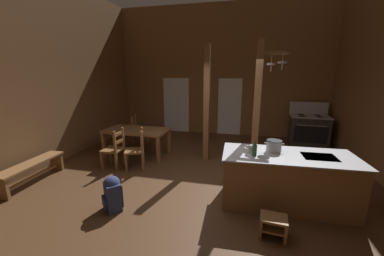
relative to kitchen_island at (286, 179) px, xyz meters
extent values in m
cube|color=#4C301C|center=(-1.65, 0.23, -0.50)|extent=(8.21, 9.29, 0.10)
cube|color=brown|center=(-1.65, 4.54, 1.83)|extent=(8.21, 0.14, 4.56)
cube|color=brown|center=(-5.42, 0.23, 1.83)|extent=(0.14, 9.29, 4.56)
cube|color=white|center=(-3.31, 4.47, 0.57)|extent=(1.00, 0.01, 2.05)
cube|color=white|center=(-1.28, 4.47, 0.57)|extent=(0.84, 0.01, 2.05)
cube|color=brown|center=(0.00, 0.00, -0.01)|extent=(2.13, 0.97, 0.88)
cube|color=#A8AAB2|center=(0.00, 0.00, 0.44)|extent=(2.19, 1.03, 0.02)
cube|color=black|center=(0.47, 0.01, 0.45)|extent=(0.53, 0.42, 0.00)
cube|color=black|center=(-0.01, 0.43, -0.40)|extent=(2.00, 0.10, 0.10)
cube|color=#2D2D2D|center=(1.27, 3.77, 0.00)|extent=(1.15, 0.83, 0.90)
cube|color=black|center=(1.25, 3.39, -0.03)|extent=(0.93, 0.07, 0.52)
cylinder|color=#A8AAB2|center=(1.24, 3.36, 0.25)|extent=(0.82, 0.08, 0.02)
cube|color=#A8AAB2|center=(1.27, 3.77, 0.46)|extent=(1.19, 0.87, 0.03)
cube|color=#A8AAB2|center=(1.29, 4.13, 0.67)|extent=(1.14, 0.11, 0.40)
cylinder|color=black|center=(1.51, 3.60, 0.48)|extent=(0.21, 0.21, 0.01)
cylinder|color=black|center=(1.01, 3.64, 0.48)|extent=(0.21, 0.21, 0.01)
cylinder|color=black|center=(1.53, 3.91, 0.48)|extent=(0.21, 0.21, 0.01)
cylinder|color=black|center=(1.03, 3.94, 0.48)|extent=(0.21, 0.21, 0.01)
cylinder|color=black|center=(1.57, 3.35, 0.37)|extent=(0.05, 0.03, 0.04)
cylinder|color=black|center=(1.35, 3.37, 0.37)|extent=(0.05, 0.03, 0.04)
cylinder|color=black|center=(1.13, 3.38, 0.37)|extent=(0.05, 0.03, 0.04)
cylinder|color=black|center=(0.92, 3.39, 0.37)|extent=(0.05, 0.03, 0.04)
cube|color=brown|center=(-0.50, 1.16, 1.01)|extent=(0.14, 0.14, 2.91)
cube|color=brown|center=(-0.27, 1.16, 2.17)|extent=(0.61, 0.09, 0.06)
cylinder|color=#A8AAB2|center=(-0.28, 1.16, 2.07)|extent=(0.01, 0.01, 0.20)
cylinder|color=#A8AAB2|center=(-0.28, 1.16, 1.95)|extent=(0.18, 0.18, 0.04)
cylinder|color=#A8AAB2|center=(-0.28, 1.16, 1.87)|extent=(0.02, 0.02, 0.14)
cylinder|color=#A8AAB2|center=(-0.06, 1.15, 2.09)|extent=(0.01, 0.01, 0.17)
cylinder|color=#A8AAB2|center=(-0.06, 1.15, 1.99)|extent=(0.19, 0.19, 0.04)
cylinder|color=#A8AAB2|center=(-0.06, 1.15, 1.91)|extent=(0.02, 0.02, 0.14)
cube|color=brown|center=(-1.69, 1.78, 1.01)|extent=(0.14, 0.14, 2.91)
cube|color=brown|center=(-0.29, -0.91, -0.17)|extent=(0.39, 0.32, 0.04)
cube|color=brown|center=(-0.45, -0.90, -0.32)|extent=(0.07, 0.28, 0.26)
cube|color=brown|center=(-0.13, -0.93, -0.32)|extent=(0.07, 0.28, 0.26)
cube|color=brown|center=(-0.29, -0.91, -0.32)|extent=(0.35, 0.31, 0.03)
cube|color=brown|center=(-3.59, 1.64, 0.26)|extent=(1.73, 0.95, 0.06)
cube|color=brown|center=(-4.37, 2.06, -0.11)|extent=(0.08, 0.08, 0.68)
cube|color=brown|center=(-2.79, 2.00, -0.11)|extent=(0.08, 0.08, 0.68)
cube|color=brown|center=(-4.39, 1.28, -0.11)|extent=(0.08, 0.08, 0.68)
cube|color=brown|center=(-2.81, 1.23, -0.11)|extent=(0.08, 0.08, 0.68)
cube|color=brown|center=(-3.94, 2.57, -0.02)|extent=(0.52, 0.52, 0.04)
cube|color=brown|center=(-3.79, 2.80, -0.25)|extent=(0.06, 0.06, 0.41)
cube|color=brown|center=(-3.72, 2.42, -0.25)|extent=(0.06, 0.06, 0.41)
cube|color=brown|center=(-4.16, 2.72, 0.02)|extent=(0.06, 0.06, 0.95)
cube|color=brown|center=(-4.09, 2.35, 0.02)|extent=(0.06, 0.06, 0.95)
cube|color=brown|center=(-4.13, 2.54, 0.39)|extent=(0.11, 0.38, 0.07)
cube|color=brown|center=(-4.13, 2.54, 0.20)|extent=(0.11, 0.38, 0.07)
cube|color=brown|center=(-3.26, 0.83, -0.02)|extent=(0.58, 0.58, 0.04)
cube|color=brown|center=(-3.36, 0.58, -0.25)|extent=(0.07, 0.07, 0.41)
cube|color=brown|center=(-3.51, 0.93, -0.25)|extent=(0.07, 0.07, 0.41)
cube|color=brown|center=(-3.01, 0.73, 0.02)|extent=(0.07, 0.07, 0.95)
cube|color=brown|center=(-3.16, 1.08, 0.02)|extent=(0.07, 0.07, 0.95)
cube|color=brown|center=(-3.08, 0.90, 0.39)|extent=(0.18, 0.36, 0.07)
cube|color=brown|center=(-3.08, 0.90, 0.20)|extent=(0.18, 0.36, 0.07)
cube|color=brown|center=(-3.80, 0.77, -0.02)|extent=(0.44, 0.44, 0.04)
cube|color=brown|center=(-3.99, 0.58, -0.25)|extent=(0.05, 0.05, 0.41)
cube|color=brown|center=(-4.00, 0.96, -0.25)|extent=(0.05, 0.05, 0.41)
cube|color=brown|center=(-3.61, 0.59, 0.02)|extent=(0.05, 0.05, 0.95)
cube|color=brown|center=(-3.62, 0.97, 0.02)|extent=(0.05, 0.05, 0.95)
cube|color=brown|center=(-3.61, 0.78, 0.39)|extent=(0.04, 0.38, 0.07)
cube|color=brown|center=(-3.61, 0.78, 0.20)|extent=(0.04, 0.38, 0.07)
cube|color=brown|center=(-4.98, -0.36, -0.03)|extent=(0.43, 1.47, 0.04)
cube|color=brown|center=(-4.95, -1.02, -0.25)|extent=(0.31, 0.08, 0.40)
cube|color=brown|center=(-5.01, 0.31, -0.25)|extent=(0.31, 0.08, 0.40)
cube|color=brown|center=(-4.98, -0.36, -0.33)|extent=(0.12, 1.25, 0.06)
cube|color=navy|center=(-2.82, -0.83, -0.21)|extent=(0.38, 0.38, 0.48)
cube|color=navy|center=(-2.91, -0.93, -0.28)|extent=(0.20, 0.20, 0.17)
cylinder|color=black|center=(-2.66, -0.81, -0.21)|extent=(0.06, 0.06, 0.38)
cylinder|color=black|center=(-2.80, -0.68, -0.21)|extent=(0.06, 0.06, 0.38)
sphere|color=navy|center=(-2.82, -0.83, 0.01)|extent=(0.38, 0.38, 0.27)
cylinder|color=#A8AAB2|center=(-0.23, 0.12, 0.55)|extent=(0.25, 0.25, 0.19)
cylinder|color=black|center=(-0.23, 0.12, 0.65)|extent=(0.26, 0.26, 0.01)
cylinder|color=#A8AAB2|center=(-0.37, 0.12, 0.60)|extent=(0.05, 0.02, 0.02)
cylinder|color=#A8AAB2|center=(-0.09, 0.12, 0.60)|extent=(0.05, 0.02, 0.02)
cylinder|color=silver|center=(-0.62, 0.02, 0.49)|extent=(0.22, 0.22, 0.08)
cylinder|color=black|center=(-0.62, 0.02, 0.53)|extent=(0.18, 0.18, 0.00)
cylinder|color=#2D5638|center=(-0.57, -0.18, 0.55)|extent=(0.08, 0.08, 0.19)
cylinder|color=#2D5638|center=(-0.57, -0.18, 0.67)|extent=(0.03, 0.03, 0.07)
camera|label=1|loc=(-0.78, -3.82, 1.77)|focal=21.06mm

